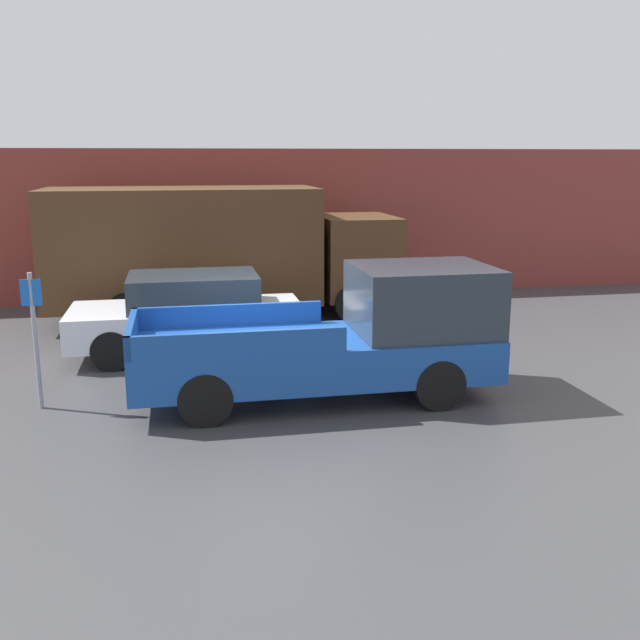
% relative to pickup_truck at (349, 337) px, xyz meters
% --- Properties ---
extents(ground_plane, '(60.00, 60.00, 0.00)m').
position_rel_pickup_truck_xyz_m(ground_plane, '(-1.21, 0.92, -0.99)').
color(ground_plane, '#3D3D3F').
extents(building_wall, '(28.00, 0.15, 4.03)m').
position_rel_pickup_truck_xyz_m(building_wall, '(-1.21, 8.62, 1.03)').
color(building_wall, brown).
rests_on(building_wall, ground).
extents(pickup_truck, '(5.73, 2.05, 2.11)m').
position_rel_pickup_truck_xyz_m(pickup_truck, '(0.00, 0.00, 0.00)').
color(pickup_truck, '#194799').
rests_on(pickup_truck, ground).
extents(car, '(4.48, 1.96, 1.59)m').
position_rel_pickup_truck_xyz_m(car, '(-2.48, 3.06, -0.17)').
color(car, silver).
rests_on(car, ground).
extents(delivery_truck, '(8.21, 2.59, 3.11)m').
position_rel_pickup_truck_xyz_m(delivery_truck, '(-1.81, 6.24, 0.71)').
color(delivery_truck, '#472D19').
rests_on(delivery_truck, ground).
extents(parking_sign, '(0.30, 0.07, 2.13)m').
position_rel_pickup_truck_xyz_m(parking_sign, '(-4.82, 0.34, 0.22)').
color(parking_sign, gray).
rests_on(parking_sign, ground).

